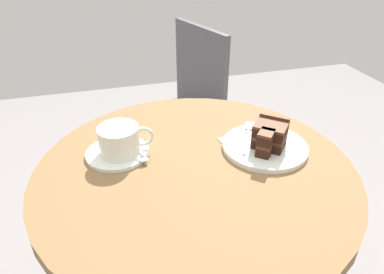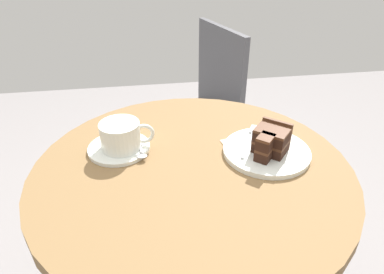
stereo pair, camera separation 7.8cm
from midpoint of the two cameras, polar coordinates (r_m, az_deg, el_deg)
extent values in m
cylinder|color=brown|center=(0.77, -2.40, -6.00)|extent=(0.71, 0.71, 0.03)
cylinder|color=silver|center=(1.02, -1.93, -21.84)|extent=(0.07, 0.07, 0.67)
cylinder|color=silver|center=(0.82, -14.99, -2.64)|extent=(0.15, 0.15, 0.01)
cylinder|color=silver|center=(0.80, -14.83, -0.57)|extent=(0.09, 0.09, 0.06)
cylinder|color=beige|center=(0.78, -15.14, 1.37)|extent=(0.08, 0.08, 0.00)
torus|color=silver|center=(0.80, -11.01, -0.03)|extent=(0.05, 0.01, 0.05)
cube|color=silver|center=(0.82, -11.59, -1.67)|extent=(0.01, 0.09, 0.00)
ellipsoid|color=silver|center=(0.77, -10.99, -3.79)|extent=(0.02, 0.02, 0.00)
cylinder|color=silver|center=(0.82, 9.36, -1.66)|extent=(0.20, 0.20, 0.01)
cube|color=black|center=(0.81, 10.03, -0.81)|extent=(0.09, 0.09, 0.02)
cube|color=black|center=(0.78, 9.17, -2.22)|extent=(0.05, 0.05, 0.02)
cube|color=#4C2B19|center=(0.80, 10.13, 0.08)|extent=(0.09, 0.09, 0.01)
cube|color=#4C2B19|center=(0.77, 9.26, -1.31)|extent=(0.05, 0.05, 0.01)
cube|color=black|center=(0.80, 10.22, 0.98)|extent=(0.09, 0.09, 0.02)
cube|color=black|center=(0.76, 9.35, -0.38)|extent=(0.05, 0.05, 0.02)
cube|color=#4C2B19|center=(0.79, 10.32, 1.90)|extent=(0.09, 0.09, 0.01)
cube|color=#4C2B19|center=(0.75, 9.45, 0.57)|extent=(0.05, 0.05, 0.01)
cube|color=#4C2B19|center=(0.82, 10.74, 1.38)|extent=(0.06, 0.05, 0.07)
cube|color=silver|center=(0.82, 6.41, -0.79)|extent=(0.06, 0.11, 0.00)
cube|color=silver|center=(0.88, 7.09, 1.76)|extent=(0.04, 0.04, 0.00)
cube|color=beige|center=(0.83, 8.24, -1.50)|extent=(0.17, 0.17, 0.00)
cube|color=beige|center=(0.82, 8.95, -1.99)|extent=(0.17, 0.17, 0.00)
cylinder|color=#4C4C51|center=(1.72, -12.56, -3.46)|extent=(0.02, 0.02, 0.42)
cylinder|color=#4C4C51|center=(1.48, -7.67, -9.53)|extent=(0.02, 0.02, 0.42)
cylinder|color=#4C4C51|center=(1.83, -3.25, -0.32)|extent=(0.02, 0.02, 0.42)
cylinder|color=#4C4C51|center=(1.61, 2.68, -5.41)|extent=(0.02, 0.02, 0.42)
cube|color=#4C4C51|center=(1.53, -5.60, 2.17)|extent=(0.48, 0.48, 0.02)
cube|color=#4C4C51|center=(1.52, -0.13, 10.78)|extent=(0.13, 0.35, 0.39)
camera|label=1|loc=(0.04, -92.86, -1.76)|focal=32.00mm
camera|label=2|loc=(0.04, 87.14, 1.76)|focal=32.00mm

